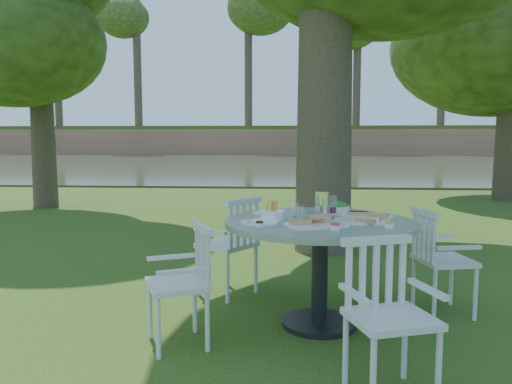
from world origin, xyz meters
TOP-DOWN VIEW (x-y plane):
  - ground at (0.00, 0.00)m, footprint 140.00×140.00m
  - table at (0.58, -1.29)m, footprint 1.41×1.41m
  - chair_ne at (1.51, -0.96)m, footprint 0.47×0.49m
  - chair_nw at (-0.13, -0.61)m, footprint 0.60×0.60m
  - chair_sw at (-0.33, -1.67)m, footprint 0.52×0.53m
  - chair_se at (0.88, -2.22)m, footprint 0.53×0.51m
  - tableware at (0.55, -1.23)m, footprint 1.13×0.89m
  - river at (0.00, 23.00)m, footprint 100.00×28.00m
  - far_bank at (0.28, 41.12)m, footprint 100.00×18.00m

SIDE VIEW (x-z plane):
  - ground at x=0.00m, z-range 0.00..0.00m
  - river at x=0.00m, z-range -0.06..0.06m
  - chair_sw at x=-0.33m, z-range 0.07..0.89m
  - chair_ne at x=1.51m, z-range 0.07..0.92m
  - chair_se at x=0.88m, z-range 0.07..0.92m
  - chair_nw at x=-0.13m, z-range 0.08..0.96m
  - table at x=0.58m, z-range 0.25..1.05m
  - tableware at x=0.55m, z-range 0.74..0.94m
  - far_bank at x=0.28m, z-range -0.35..14.85m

